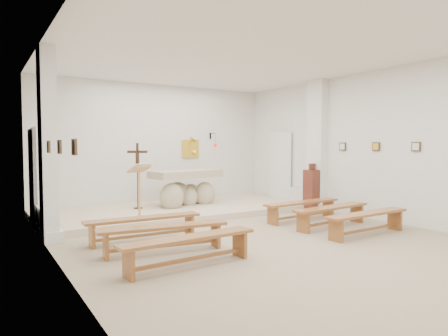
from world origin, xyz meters
TOP-DOWN VIEW (x-y plane):
  - ground at (0.00, 0.00)m, footprint 7.00×10.00m
  - wall_left at (-3.49, 0.00)m, footprint 0.02×10.00m
  - wall_right at (3.49, 0.00)m, footprint 0.02×10.00m
  - wall_back at (0.00, 4.99)m, footprint 7.00×0.02m
  - ceiling at (0.00, 0.00)m, footprint 7.00×10.00m
  - sanctuary_platform at (0.00, 3.50)m, footprint 6.98×3.00m
  - pilaster_left at (-3.37, 2.00)m, footprint 0.26×0.55m
  - pilaster_right at (3.37, 2.00)m, footprint 0.26×0.55m
  - gold_wall_relief at (1.05, 4.96)m, footprint 0.55×0.04m
  - sanctuary_lamp at (1.75, 4.71)m, footprint 0.11×0.36m
  - station_frame_left_front at (-3.47, -0.80)m, footprint 0.03×0.20m
  - station_frame_left_mid at (-3.47, 0.20)m, footprint 0.03×0.20m
  - station_frame_left_rear at (-3.47, 1.20)m, footprint 0.03×0.20m
  - station_frame_right_front at (3.47, -0.80)m, footprint 0.03×0.20m
  - station_frame_right_mid at (3.47, 0.20)m, footprint 0.03×0.20m
  - station_frame_right_rear at (3.47, 1.20)m, footprint 0.03×0.20m
  - radiator_left at (-3.43, 2.70)m, footprint 0.10×0.85m
  - radiator_right at (3.43, 2.70)m, footprint 0.10×0.85m
  - altar at (0.28, 3.75)m, footprint 2.08×1.11m
  - lectern at (-1.54, 2.29)m, footprint 0.51×0.46m
  - crucifix_stand at (-1.03, 3.82)m, footprint 0.48×0.22m
  - potted_plant at (-0.13, 4.06)m, footprint 0.51×0.46m
  - donation_pedestal at (3.10, 1.90)m, footprint 0.36×0.36m
  - bench_left_front at (-1.93, 1.01)m, footprint 2.12×0.41m
  - bench_right_front at (1.93, 1.01)m, footprint 2.13×0.46m
  - bench_left_second at (-1.93, 0.10)m, footprint 2.14×0.63m
  - bench_right_second at (1.93, 0.10)m, footprint 2.14×0.55m
  - bench_left_third at (-1.93, -0.81)m, footprint 2.13×0.47m
  - bench_right_third at (1.93, -0.81)m, footprint 2.13×0.43m

SIDE VIEW (x-z plane):
  - ground at x=0.00m, z-range 0.00..0.00m
  - sanctuary_platform at x=0.00m, z-range 0.00..0.15m
  - radiator_left at x=-3.43m, z-range 0.01..0.53m
  - radiator_right at x=3.43m, z-range 0.01..0.53m
  - bench_left_front at x=-1.93m, z-range 0.11..0.56m
  - bench_right_front at x=1.93m, z-range 0.11..0.56m
  - bench_left_second at x=-1.93m, z-range 0.11..0.56m
  - bench_right_second at x=1.93m, z-range 0.11..0.56m
  - bench_left_third at x=-1.93m, z-range 0.11..0.56m
  - bench_right_third at x=1.93m, z-range 0.11..0.56m
  - potted_plant at x=-0.13m, z-range 0.15..0.64m
  - altar at x=0.28m, z-range 0.03..1.05m
  - donation_pedestal at x=3.10m, z-range -0.08..1.19m
  - lectern at x=-1.54m, z-range 0.14..1.36m
  - crucifix_stand at x=-1.03m, z-range 0.28..1.94m
  - gold_wall_relief at x=1.05m, z-range 1.38..1.92m
  - station_frame_left_front at x=-3.47m, z-range 1.62..1.82m
  - station_frame_left_mid at x=-3.47m, z-range 1.62..1.82m
  - station_frame_left_rear at x=-3.47m, z-range 1.62..1.82m
  - station_frame_right_front at x=3.47m, z-range 1.62..1.82m
  - station_frame_right_mid at x=3.47m, z-range 1.62..1.82m
  - station_frame_right_rear at x=3.47m, z-range 1.62..1.82m
  - wall_left at x=-3.49m, z-range 0.00..3.50m
  - wall_right at x=3.49m, z-range 0.00..3.50m
  - wall_back at x=0.00m, z-range 0.00..3.50m
  - pilaster_left at x=-3.37m, z-range 0.00..3.50m
  - pilaster_right at x=3.37m, z-range 0.00..3.50m
  - sanctuary_lamp at x=1.75m, z-range 1.59..2.03m
  - ceiling at x=0.00m, z-range 3.48..3.50m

